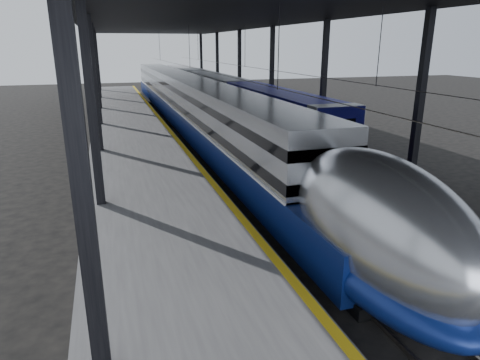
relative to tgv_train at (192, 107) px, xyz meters
name	(u,v)px	position (x,y,z in m)	size (l,w,h in m)	color
ground	(274,259)	(-2.00, -24.67, -2.13)	(160.00, 160.00, 0.00)	black
platform	(133,139)	(-5.50, -4.67, -1.63)	(6.00, 80.00, 1.00)	#4C4C4F
yellow_strip	(170,131)	(-2.70, -4.67, -1.13)	(0.30, 80.00, 0.01)	yellow
rails	(235,138)	(2.50, -4.67, -2.05)	(6.52, 80.00, 0.16)	slate
canopy	(200,19)	(-0.10, -4.67, 6.98)	(18.00, 75.00, 9.47)	black
tgv_train	(192,107)	(0.00, 0.00, 0.00)	(3.18, 65.20, 4.56)	#ABADB2
second_train	(217,93)	(5.00, 10.54, -0.04)	(3.00, 56.05, 4.13)	navy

